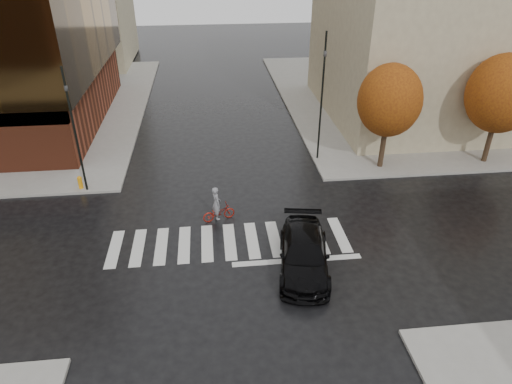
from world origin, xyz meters
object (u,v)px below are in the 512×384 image
at_px(traffic_light_nw, 73,124).
at_px(fire_hydrant, 80,182).
at_px(sedan, 304,253).
at_px(traffic_light_ne, 322,88).
at_px(cyclist, 218,209).

relative_size(traffic_light_nw, fire_hydrant, 9.19).
bearing_deg(sedan, traffic_light_ne, 83.39).
height_order(cyclist, fire_hydrant, cyclist).
height_order(cyclist, traffic_light_nw, traffic_light_nw).
distance_m(sedan, traffic_light_nw, 14.16).
height_order(traffic_light_nw, fire_hydrant, traffic_light_nw).
bearing_deg(cyclist, traffic_light_nw, 47.16).
distance_m(cyclist, fire_hydrant, 8.79).
height_order(sedan, cyclist, cyclist).
height_order(cyclist, traffic_light_ne, traffic_light_ne).
height_order(traffic_light_nw, traffic_light_ne, traffic_light_ne).
bearing_deg(sedan, fire_hydrant, 153.63).
bearing_deg(cyclist, traffic_light_ne, -62.01).
relative_size(sedan, traffic_light_nw, 0.74).
xyz_separation_m(traffic_light_ne, fire_hydrant, (-14.60, -2.50, -4.25)).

